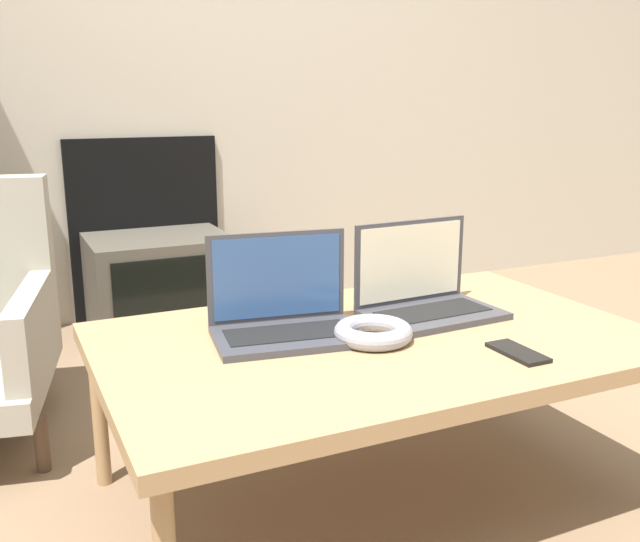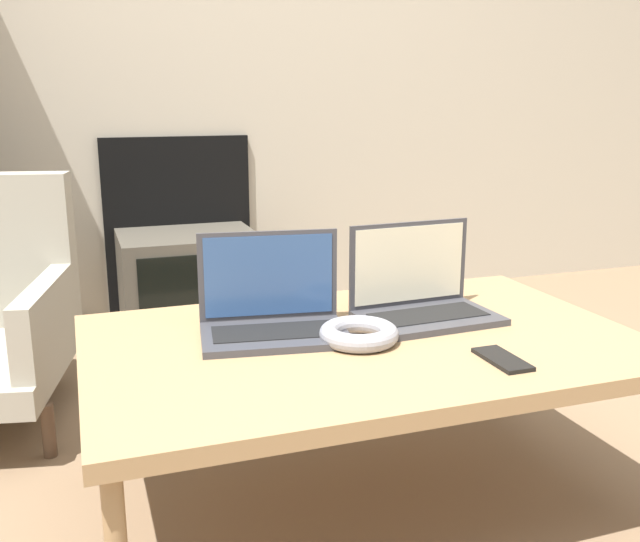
# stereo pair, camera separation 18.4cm
# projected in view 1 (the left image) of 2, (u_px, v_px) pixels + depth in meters

# --- Properties ---
(wall_back) EXTENTS (7.00, 0.08, 2.60)m
(wall_back) POSITION_uv_depth(u_px,v_px,m) (170.00, 6.00, 2.91)
(wall_back) COLOR #B7AD99
(wall_back) RESTS_ON ground_plane
(table) EXTENTS (1.22, 0.77, 0.41)m
(table) POSITION_uv_depth(u_px,v_px,m) (377.00, 348.00, 1.61)
(table) COLOR #9E7A51
(table) RESTS_ON ground_plane
(laptop_left) EXTENTS (0.35, 0.26, 0.22)m
(laptop_left) POSITION_uv_depth(u_px,v_px,m) (284.00, 313.00, 1.60)
(laptop_left) COLOR #38383D
(laptop_left) RESTS_ON table
(laptop_right) EXTENTS (0.33, 0.23, 0.22)m
(laptop_right) POSITION_uv_depth(u_px,v_px,m) (424.00, 294.00, 1.75)
(laptop_right) COLOR #38383D
(laptop_right) RESTS_ON table
(headphones) EXTENTS (0.17, 0.17, 0.04)m
(headphones) POSITION_uv_depth(u_px,v_px,m) (373.00, 332.00, 1.56)
(headphones) COLOR gray
(headphones) RESTS_ON table
(phone) EXTENTS (0.06, 0.14, 0.01)m
(phone) POSITION_uv_depth(u_px,v_px,m) (518.00, 352.00, 1.48)
(phone) COLOR black
(phone) RESTS_ON table
(tv) EXTENTS (0.55, 0.44, 0.39)m
(tv) POSITION_uv_depth(u_px,v_px,m) (161.00, 284.00, 2.87)
(tv) COLOR #4C473D
(tv) RESTS_ON ground_plane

